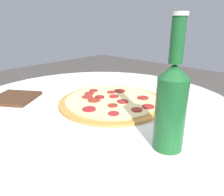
# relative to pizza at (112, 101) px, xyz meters

# --- Properties ---
(table) EXTENTS (1.00, 1.00, 0.70)m
(table) POSITION_rel_pizza_xyz_m (0.04, 0.05, -0.16)
(table) COLOR silver
(table) RESTS_ON ground_plane
(pizza) EXTENTS (0.38, 0.38, 0.02)m
(pizza) POSITION_rel_pizza_xyz_m (0.00, 0.00, 0.00)
(pizza) COLOR #B77F3D
(pizza) RESTS_ON table
(beer_bottle) EXTENTS (0.07, 0.07, 0.30)m
(beer_bottle) POSITION_rel_pizza_xyz_m (-0.29, 0.12, 0.10)
(beer_bottle) COLOR #195628
(beer_bottle) RESTS_ON table
(pizza_paddle) EXTENTS (0.28, 0.23, 0.02)m
(pizza_paddle) POSITION_rel_pizza_xyz_m (0.32, 0.23, -0.00)
(pizza_paddle) COLOR #422819
(pizza_paddle) RESTS_ON table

